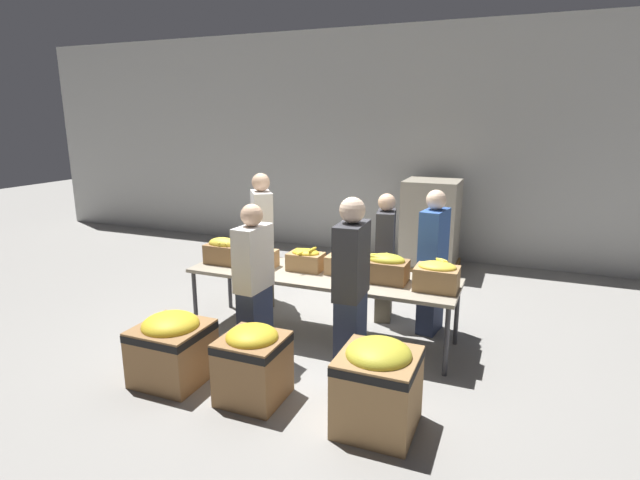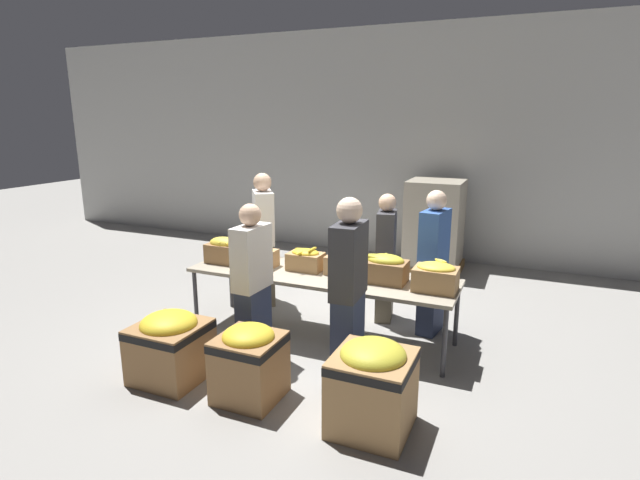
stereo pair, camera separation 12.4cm
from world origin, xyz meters
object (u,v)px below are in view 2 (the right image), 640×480
object	(u,v)px
donation_bin_0	(170,344)
volunteer_4	(386,258)
banana_box_2	(305,259)
volunteer_1	(348,292)
banana_box_3	(347,263)
banana_box_0	(224,250)
volunteer_3	(253,285)
donation_bin_2	(372,383)
banana_box_5	(436,276)
volunteer_2	(433,264)
banana_box_1	(257,256)
banana_box_4	(385,268)
volunteer_0	(264,240)
pallet_stack_0	(434,227)
donation_bin_1	(249,360)
sorting_table	(321,277)

from	to	relation	value
donation_bin_0	volunteer_4	bearing A→B (deg)	56.78
banana_box_2	volunteer_1	size ratio (longest dim) A/B	0.23
banana_box_2	volunteer_4	bearing A→B (deg)	44.85
banana_box_2	banana_box_3	distance (m)	0.49
banana_box_0	volunteer_3	distance (m)	1.11
volunteer_3	donation_bin_2	world-z (taller)	volunteer_3
banana_box_5	volunteer_2	bearing A→B (deg)	102.99
banana_box_1	volunteer_3	xyz separation A→B (m)	(0.39, -0.75, -0.07)
volunteer_2	banana_box_4	bearing A→B (deg)	-23.47
banana_box_0	volunteer_1	distance (m)	1.99
banana_box_3	volunteer_3	distance (m)	1.13
banana_box_3	volunteer_1	world-z (taller)	volunteer_1
banana_box_5	donation_bin_0	world-z (taller)	banana_box_5
volunteer_0	volunteer_2	bearing A→B (deg)	52.46
banana_box_1	volunteer_3	distance (m)	0.85
banana_box_4	volunteer_4	world-z (taller)	volunteer_4
banana_box_4	volunteer_0	xyz separation A→B (m)	(-1.88, 0.68, -0.03)
banana_box_4	volunteer_2	bearing A→B (deg)	58.00
banana_box_0	volunteer_0	distance (m)	0.77
volunteer_3	volunteer_2	bearing A→B (deg)	-44.45
banana_box_3	pallet_stack_0	bearing A→B (deg)	82.22
banana_box_4	pallet_stack_0	world-z (taller)	pallet_stack_0
donation_bin_0	donation_bin_1	size ratio (longest dim) A/B	0.97
volunteer_3	banana_box_5	bearing A→B (deg)	-63.30
volunteer_0	banana_box_3	bearing A→B (deg)	31.21
banana_box_5	banana_box_2	bearing A→B (deg)	176.12
banana_box_0	banana_box_2	size ratio (longest dim) A/B	1.07
banana_box_0	donation_bin_1	world-z (taller)	banana_box_0
banana_box_0	volunteer_4	xyz separation A→B (m)	(1.77, 0.86, -0.13)
banana_box_3	banana_box_5	distance (m)	1.03
volunteer_2	donation_bin_1	distance (m)	2.45
sorting_table	volunteer_4	size ratio (longest dim) A/B	1.92
banana_box_4	donation_bin_2	world-z (taller)	banana_box_4
donation_bin_2	pallet_stack_0	distance (m)	4.57
banana_box_5	volunteer_0	size ratio (longest dim) A/B	0.25
banana_box_2	donation_bin_1	xyz separation A→B (m)	(0.15, -1.51, -0.52)
banana_box_3	volunteer_1	size ratio (longest dim) A/B	0.25
banana_box_2	volunteer_1	xyz separation A→B (m)	(0.84, -0.84, -0.00)
banana_box_4	donation_bin_0	bearing A→B (deg)	-139.18
sorting_table	donation_bin_1	bearing A→B (deg)	-92.73
banana_box_4	donation_bin_0	world-z (taller)	banana_box_4
banana_box_3	volunteer_2	distance (m)	1.01
banana_box_4	banana_box_5	xyz separation A→B (m)	(0.54, -0.06, -0.00)
volunteer_4	donation_bin_1	bearing A→B (deg)	-25.62
banana_box_0	pallet_stack_0	world-z (taller)	pallet_stack_0
banana_box_2	pallet_stack_0	size ratio (longest dim) A/B	0.27
sorting_table	donation_bin_1	distance (m)	1.49
donation_bin_1	donation_bin_0	bearing A→B (deg)	180.00
sorting_table	volunteer_2	distance (m)	1.30
banana_box_4	pallet_stack_0	bearing A→B (deg)	91.26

